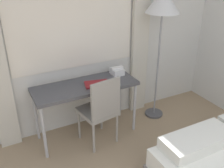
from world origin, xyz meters
name	(u,v)px	position (x,y,z in m)	size (l,w,h in m)	color
wall_back_with_window	(81,26)	(-0.02, 3.20, 1.35)	(4.89, 0.13, 2.70)	silver
desk	(85,90)	(-0.12, 2.89, 0.65)	(1.26, 0.47, 0.72)	#4C4C51
desk_chair	(101,108)	(-0.04, 2.64, 0.50)	(0.46, 0.46, 0.90)	gray
standing_lamp	(163,6)	(0.93, 2.87, 1.56)	(0.43, 0.43, 1.77)	#4C4C51
telephone	(117,71)	(0.36, 2.98, 0.77)	(0.16, 0.17, 0.10)	white
book	(97,84)	(0.00, 2.82, 0.73)	(0.32, 0.24, 0.02)	maroon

